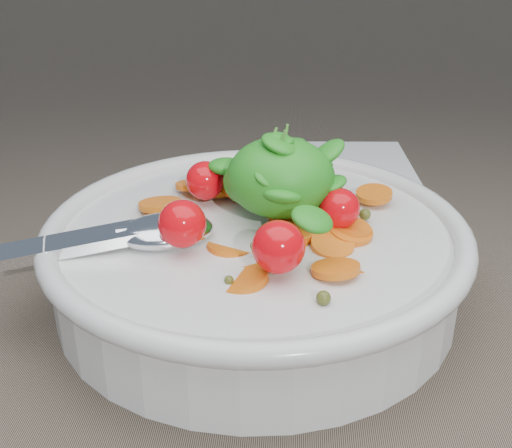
{
  "coord_description": "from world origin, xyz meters",
  "views": [
    {
      "loc": [
        0.03,
        -0.44,
        0.27
      ],
      "look_at": [
        0.01,
        -0.02,
        0.06
      ],
      "focal_mm": 45.0,
      "sensor_mm": 36.0,
      "label": 1
    }
  ],
  "objects": [
    {
      "name": "ground",
      "position": [
        0.0,
        0.0,
        0.0
      ],
      "size": [
        6.0,
        6.0,
        0.0
      ],
      "primitive_type": "plane",
      "color": "#6D5F4E",
      "rests_on": "ground"
    },
    {
      "name": "bowl",
      "position": [
        0.01,
        -0.02,
        0.04
      ],
      "size": [
        0.34,
        0.31,
        0.13
      ],
      "color": "silver",
      "rests_on": "ground"
    },
    {
      "name": "napkin",
      "position": [
        0.08,
        0.25,
        0.0
      ],
      "size": [
        0.18,
        0.16,
        0.01
      ],
      "primitive_type": "cube",
      "rotation": [
        0.0,
        0.0,
        0.05
      ],
      "color": "white",
      "rests_on": "ground"
    }
  ]
}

